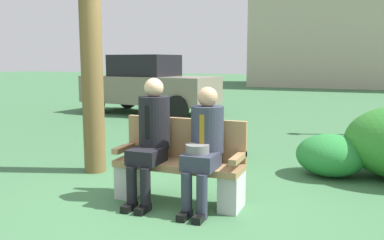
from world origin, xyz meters
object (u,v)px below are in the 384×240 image
seated_man_right (204,142)px  shrub_near_bench (209,139)px  park_bench (180,165)px  shrub_far_lawn (331,155)px  building_backdrop (376,7)px  seated_man_left (151,134)px  parked_car_near (148,85)px

seated_man_right → shrub_near_bench: (-0.66, 2.08, -0.39)m
park_bench → shrub_far_lawn: park_bench is taller
seated_man_right → building_backdrop: size_ratio=0.09×
park_bench → shrub_far_lawn: bearing=47.7°
park_bench → seated_man_left: bearing=-158.7°
seated_man_left → shrub_near_bench: size_ratio=1.35×
park_bench → seated_man_left: seated_man_left is taller
shrub_far_lawn → parked_car_near: parked_car_near is taller
seated_man_left → shrub_far_lawn: 2.53m
shrub_near_bench → shrub_far_lawn: shrub_near_bench is taller
seated_man_left → shrub_near_bench: seated_man_left is taller
seated_man_right → shrub_far_lawn: 2.15m
seated_man_right → shrub_near_bench: 2.22m
seated_man_left → parked_car_near: size_ratio=0.33×
seated_man_left → parked_car_near: (-3.45, 6.56, 0.09)m
seated_man_right → shrub_near_bench: seated_man_right is taller
shrub_near_bench → building_backdrop: bearing=81.5°
park_bench → parked_car_near: size_ratio=0.35×
park_bench → parked_car_near: 7.47m
parked_car_near → building_backdrop: 17.56m
seated_man_left → shrub_far_lawn: bearing=44.5°
shrub_far_lawn → parked_car_near: 7.13m
park_bench → shrub_near_bench: park_bench is taller
building_backdrop → park_bench: bearing=-96.9°
shrub_near_bench → building_backdrop: (3.06, 20.40, 4.25)m
park_bench → seated_man_right: 0.46m
seated_man_right → shrub_far_lawn: bearing=56.6°
seated_man_right → seated_man_left: bearing=178.7°
seated_man_right → parked_car_near: bearing=121.7°
seated_man_left → seated_man_right: 0.62m
park_bench → shrub_near_bench: 1.98m
park_bench → shrub_near_bench: bearing=99.8°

